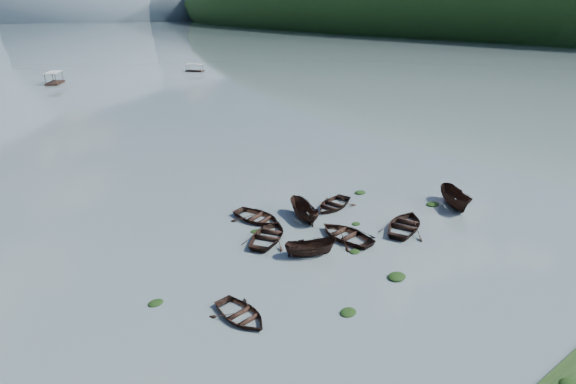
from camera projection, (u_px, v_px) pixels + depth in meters
ground_plane at (391, 272)px, 30.85m from camera, size 2400.00×2400.00×0.00m
right_hill_far at (536, 27)px, 447.06m from camera, size 520.00×1200.00×190.00m
haze_mtn_c at (51, 19)px, 779.05m from camera, size 520.00×520.00×260.00m
haze_mtn_d at (151, 18)px, 877.69m from camera, size 520.00×520.00×220.00m
rowboat_0 at (241, 318)px, 26.30m from camera, size 3.26×4.24×0.81m
rowboat_1 at (269, 239)px, 35.32m from camera, size 5.94×5.62×1.00m
rowboat_2 at (310, 255)px, 32.97m from camera, size 4.05×3.02×1.47m
rowboat_3 at (346, 238)px, 35.47m from camera, size 3.99×5.21×1.00m
rowboat_4 at (405, 228)px, 37.00m from camera, size 6.18×5.50×1.06m
rowboat_5 at (454, 206)px, 41.11m from camera, size 4.08×5.07×1.87m
rowboat_6 at (257, 220)px, 38.41m from camera, size 4.52×5.45×0.98m
rowboat_7 at (333, 207)px, 40.96m from camera, size 5.33×4.53×0.94m
rowboat_8 at (304, 218)px, 38.73m from camera, size 2.54×4.53×1.65m
weed_clump_0 at (348, 313)px, 26.69m from camera, size 1.05×0.86×0.23m
weed_clump_1 at (355, 252)px, 33.40m from camera, size 0.90×0.72×0.20m
weed_clump_2 at (397, 278)px, 30.20m from camera, size 1.34×1.07×0.29m
weed_clump_3 at (356, 224)px, 37.72m from camera, size 0.77×0.65×0.17m
weed_clump_4 at (433, 205)px, 41.41m from camera, size 1.30×1.03×0.27m
weed_clump_5 at (156, 304)px, 27.55m from camera, size 0.95×0.77×0.20m
weed_clump_6 at (255, 232)px, 36.44m from camera, size 0.83×0.69×0.17m
weed_clump_7 at (360, 193)px, 44.07m from camera, size 1.15×0.92×0.25m
pontoon_centre at (55, 84)px, 108.62m from camera, size 5.54×7.42×2.63m
pontoon_right at (195, 71)px, 130.02m from camera, size 4.88×5.41×1.98m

